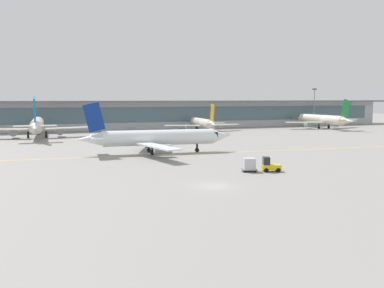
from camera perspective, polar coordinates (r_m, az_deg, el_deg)
name	(u,v)px	position (r m, az deg, el deg)	size (l,w,h in m)	color
ground_plane	(214,186)	(48.97, 3.08, -5.83)	(400.00, 400.00, 0.00)	gray
taxiway_centreline_stripe	(163,155)	(75.97, -4.10, -1.49)	(110.00, 0.36, 0.01)	yellow
terminal_concourse	(103,115)	(140.07, -12.21, 3.97)	(228.11, 11.00, 9.60)	#B2B7BC
gate_airplane_1	(37,125)	(116.50, -20.68, 2.45)	(30.67, 32.90, 10.92)	silver
gate_airplane_2	(202,123)	(130.37, 1.43, 2.95)	(24.58, 26.53, 8.78)	silver
gate_airplane_3	(321,119)	(149.92, 17.50, 3.26)	(28.61, 30.66, 10.19)	silver
taxiing_regional_jet	(158,138)	(77.47, -4.79, 0.82)	(29.31, 27.18, 9.71)	white
baggage_tug	(270,165)	(59.30, 10.73, -2.92)	(2.91, 2.26, 2.10)	yellow
cargo_dolly_lead	(249,164)	(58.72, 7.95, -2.80)	(2.50, 2.18, 1.94)	#595B60
apron_light_mast_1	(314,105)	(163.59, 16.55, 5.16)	(1.80, 0.36, 14.08)	gray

